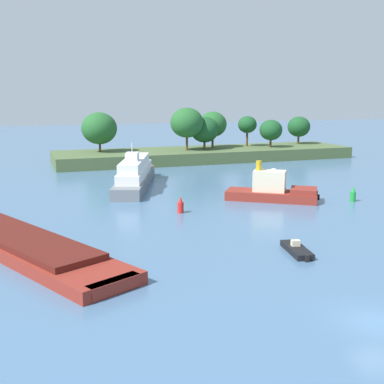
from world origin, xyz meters
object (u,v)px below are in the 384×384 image
(fishing_skiff, at_px, (297,250))
(channel_buoy_green, at_px, (353,195))
(small_motorboat, at_px, (275,173))
(white_riverboat, at_px, (135,174))
(tugboat, at_px, (273,191))
(channel_buoy_red, at_px, (181,206))

(fishing_skiff, distance_m, channel_buoy_green, 23.22)
(channel_buoy_green, bearing_deg, small_motorboat, 87.23)
(white_riverboat, relative_size, tugboat, 1.89)
(white_riverboat, bearing_deg, channel_buoy_red, -86.41)
(small_motorboat, xyz_separation_m, channel_buoy_green, (-1.06, -21.84, 0.52))
(tugboat, relative_size, channel_buoy_red, 5.99)
(channel_buoy_red, height_order, channel_buoy_green, same)
(white_riverboat, xyz_separation_m, channel_buoy_green, (23.21, -18.99, -0.98))
(small_motorboat, distance_m, channel_buoy_green, 21.87)
(fishing_skiff, relative_size, small_motorboat, 1.16)
(white_riverboat, xyz_separation_m, channel_buoy_red, (1.11, -17.65, -0.98))
(white_riverboat, xyz_separation_m, fishing_skiff, (5.87, -34.42, -1.51))
(white_riverboat, distance_m, channel_buoy_green, 30.01)
(fishing_skiff, bearing_deg, tugboat, 66.72)
(white_riverboat, xyz_separation_m, tugboat, (14.16, -15.14, -0.54))
(white_riverboat, relative_size, channel_buoy_green, 11.29)
(white_riverboat, height_order, channel_buoy_green, white_riverboat)
(small_motorboat, distance_m, channel_buoy_red, 30.93)
(fishing_skiff, height_order, tugboat, tugboat)
(white_riverboat, distance_m, small_motorboat, 24.48)
(channel_buoy_green, bearing_deg, channel_buoy_red, 176.52)
(tugboat, xyz_separation_m, channel_buoy_red, (-13.06, -2.51, -0.44))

